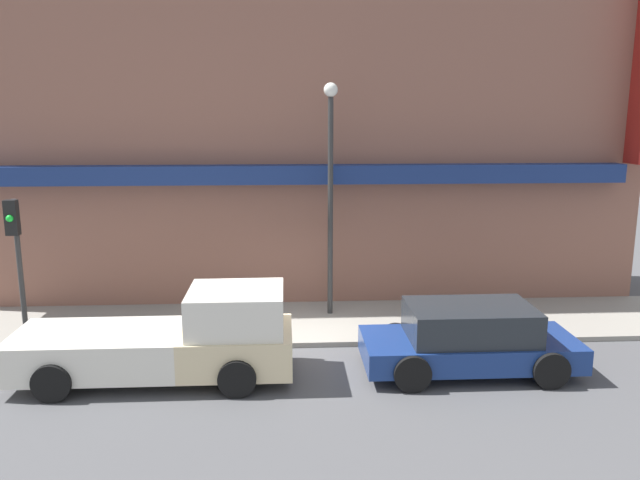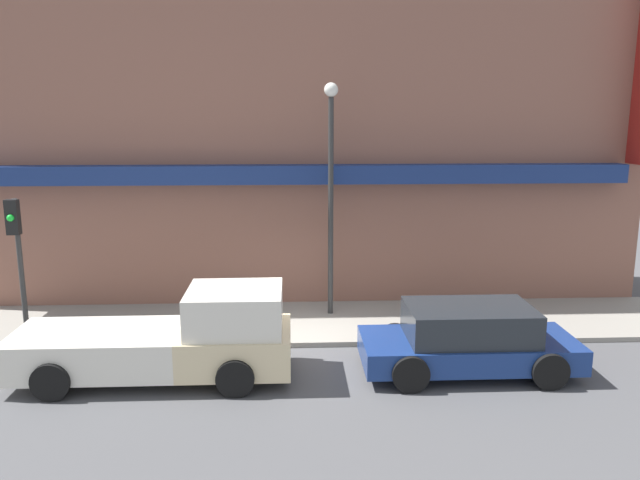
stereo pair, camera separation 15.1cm
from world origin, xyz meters
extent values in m
plane|color=#4C4C4F|center=(0.00, 0.00, 0.00)|extent=(80.00, 80.00, 0.00)
cube|color=gray|center=(0.00, 1.63, 0.06)|extent=(36.00, 3.26, 0.13)
cube|color=brown|center=(0.00, 4.76, 5.75)|extent=(19.80, 3.00, 11.49)
cube|color=navy|center=(0.00, 2.96, 3.80)|extent=(18.22, 0.60, 0.50)
cube|color=beige|center=(-1.25, -1.52, 0.64)|extent=(2.27, 1.93, 0.80)
cube|color=silver|center=(-1.25, -1.52, 1.47)|extent=(1.93, 1.77, 0.85)
cube|color=silver|center=(-4.09, -1.52, 0.64)|extent=(3.40, 1.93, 0.80)
cylinder|color=black|center=(-1.19, -0.56, 0.38)|extent=(0.75, 0.22, 0.75)
cylinder|color=black|center=(-1.19, -2.49, 0.38)|extent=(0.75, 0.22, 0.75)
cylinder|color=black|center=(-4.71, -0.56, 0.38)|extent=(0.75, 0.22, 0.75)
cylinder|color=black|center=(-4.71, -2.49, 0.38)|extent=(0.75, 0.22, 0.75)
cube|color=navy|center=(3.65, -1.52, 0.49)|extent=(4.52, 1.86, 0.53)
cube|color=#23282D|center=(3.65, -1.52, 1.11)|extent=(2.62, 1.68, 0.70)
cylinder|color=black|center=(5.06, -0.59, 0.38)|extent=(0.75, 0.22, 0.75)
cylinder|color=black|center=(5.06, -2.45, 0.38)|extent=(0.75, 0.22, 0.75)
cylinder|color=black|center=(2.25, -0.59, 0.38)|extent=(0.75, 0.22, 0.75)
cylinder|color=black|center=(2.25, -2.45, 0.38)|extent=(0.75, 0.22, 0.75)
cylinder|color=#196633|center=(-0.87, 0.76, 0.38)|extent=(0.17, 0.17, 0.50)
sphere|color=#196633|center=(-0.87, 0.76, 0.70)|extent=(0.16, 0.16, 0.16)
cylinder|color=#2D2D2D|center=(0.96, 2.20, 2.97)|extent=(0.14, 0.14, 5.69)
sphere|color=silver|center=(0.96, 2.20, 6.00)|extent=(0.36, 0.36, 0.36)
cylinder|color=#2D2D2D|center=(-6.36, 0.48, 1.82)|extent=(0.12, 0.12, 3.40)
cube|color=black|center=(-6.36, 0.32, 3.12)|extent=(0.28, 0.20, 0.80)
sphere|color=green|center=(-6.36, 0.20, 3.12)|extent=(0.16, 0.16, 0.16)
camera|label=1|loc=(-0.23, -13.86, 5.43)|focal=35.00mm
camera|label=2|loc=(-0.08, -13.87, 5.43)|focal=35.00mm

